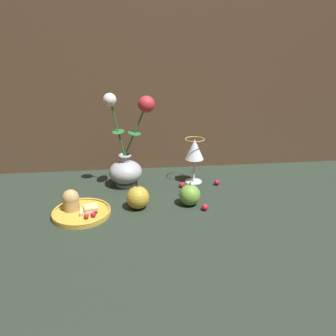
% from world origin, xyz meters
% --- Properties ---
extents(ground_plane, '(2.40, 2.40, 0.00)m').
position_xyz_m(ground_plane, '(0.00, 0.00, 0.00)').
color(ground_plane, '#232D23').
rests_on(ground_plane, ground).
extents(wall_back, '(2.40, 0.04, 1.20)m').
position_xyz_m(wall_back, '(0.00, 0.29, 0.60)').
color(wall_back, brown).
rests_on(wall_back, ground_plane).
extents(vase, '(0.17, 0.12, 0.33)m').
position_xyz_m(vase, '(-0.10, 0.11, 0.10)').
color(vase, '#A3A3A8').
rests_on(vase, ground_plane).
extents(plate_with_pastries, '(0.17, 0.17, 0.07)m').
position_xyz_m(plate_with_pastries, '(-0.24, -0.09, 0.02)').
color(plate_with_pastries, gold).
rests_on(plate_with_pastries, ground_plane).
extents(wine_glass, '(0.07, 0.07, 0.16)m').
position_xyz_m(wine_glass, '(0.14, 0.11, 0.12)').
color(wine_glass, silver).
rests_on(wine_glass, ground_plane).
extents(apple_beside_vase, '(0.07, 0.07, 0.08)m').
position_xyz_m(apple_beside_vase, '(-0.06, -0.07, 0.04)').
color(apple_beside_vase, '#B2932D').
rests_on(apple_beside_vase, ground_plane).
extents(apple_near_glass, '(0.07, 0.07, 0.08)m').
position_xyz_m(apple_near_glass, '(0.10, -0.07, 0.03)').
color(apple_near_glass, '#669938').
rests_on(apple_near_glass, ground_plane).
extents(berry_near_plate, '(0.02, 0.02, 0.02)m').
position_xyz_m(berry_near_plate, '(0.09, 0.06, 0.01)').
color(berry_near_plate, '#AD192D').
rests_on(berry_near_plate, ground_plane).
extents(berry_front_center, '(0.02, 0.02, 0.02)m').
position_xyz_m(berry_front_center, '(0.14, -0.11, 0.01)').
color(berry_front_center, '#AD192D').
rests_on(berry_front_center, ground_plane).
extents(berry_by_glass_stem, '(0.02, 0.02, 0.02)m').
position_xyz_m(berry_by_glass_stem, '(0.22, 0.07, 0.01)').
color(berry_by_glass_stem, '#AD192D').
rests_on(berry_by_glass_stem, ground_plane).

